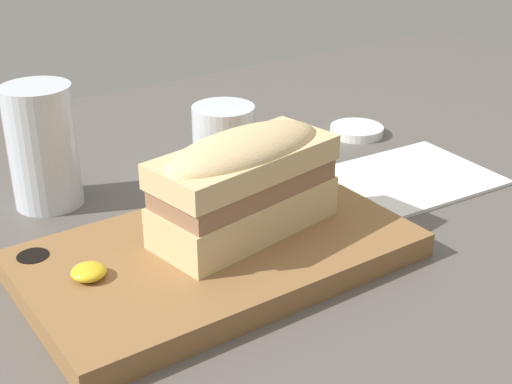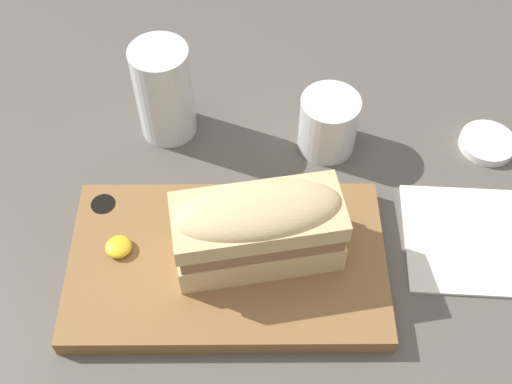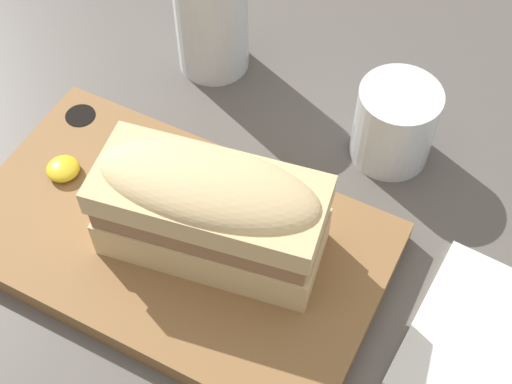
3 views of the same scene
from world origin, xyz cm
name	(u,v)px [view 2 (image 2 of 3)]	position (x,y,z in cm)	size (l,w,h in cm)	color
dining_table	(223,246)	(0.00, 0.00, 1.00)	(177.46, 99.63, 2.00)	#56514C
serving_board	(227,263)	(0.61, -3.38, 3.15)	(34.31, 19.89, 2.34)	olive
sandwich	(258,226)	(4.01, -2.77, 9.43)	(18.31, 10.14, 9.58)	#DBBC84
mustard_dollop	(119,247)	(-11.06, -2.34, 4.86)	(2.90, 2.90, 1.16)	gold
water_glass	(165,97)	(-7.33, 17.57, 7.59)	(7.13, 7.13, 12.91)	silver
wine_glass	(328,125)	(12.79, 14.63, 5.52)	(7.27, 7.27, 7.70)	silver
napkin	(479,238)	(29.24, 0.20, 2.20)	(17.79, 15.41, 0.40)	white
condiment_dish	(487,143)	(33.19, 14.15, 2.58)	(7.01, 7.01, 1.16)	white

